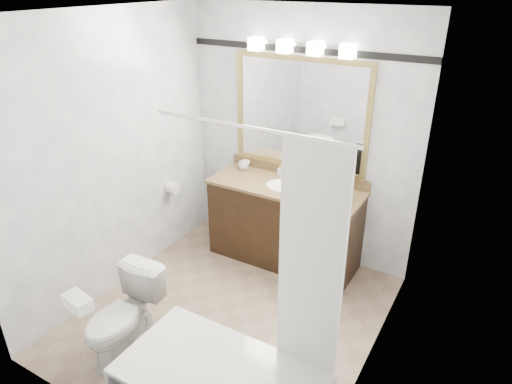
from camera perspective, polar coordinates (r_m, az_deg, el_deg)
room at (r=3.50m, az=-3.66°, el=0.70°), size 2.42×2.62×2.52m
vanity at (r=4.65m, az=3.56°, el=-3.77°), size 1.53×0.58×0.97m
mirror at (r=4.47m, az=5.50°, el=9.63°), size 1.40×0.04×1.10m
vanity_light_bar at (r=4.29m, az=5.54°, el=17.62°), size 1.02×0.14×0.12m
accent_stripe at (r=4.35m, az=5.91°, el=17.28°), size 2.40×0.01×0.06m
tp_roll at (r=4.84m, az=-10.39°, el=0.50°), size 0.11×0.12×0.12m
toilet at (r=3.77m, az=-16.34°, el=-14.78°), size 0.42×0.69×0.69m
tissue_box at (r=3.37m, az=-21.39°, el=-12.70°), size 0.23×0.15×0.09m
coffee_maker at (r=4.20m, az=10.17°, el=1.59°), size 0.20×0.24×0.37m
cup_left at (r=4.83m, az=-1.61°, el=3.32°), size 0.13×0.13×0.08m
cup_right at (r=4.84m, az=-1.33°, el=3.41°), size 0.11×0.11×0.09m
soap_bottle_a at (r=4.69m, az=3.02°, el=2.73°), size 0.05×0.05×0.10m
soap_bottle_b at (r=4.55m, az=5.64°, el=1.70°), size 0.06×0.06×0.08m
soap_bar at (r=4.50m, az=6.28°, el=1.03°), size 0.08×0.05×0.02m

